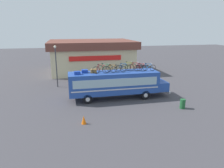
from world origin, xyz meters
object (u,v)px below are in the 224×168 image
Objects in this scene: luggage_bag_1 at (77,73)px; rooftop_bicycle_4 at (118,69)px; rooftop_bicycle_7 at (135,67)px; rooftop_bicycle_2 at (105,68)px; luggage_bag_2 at (85,71)px; rooftop_bicycle_6 at (129,67)px; rooftop_bicycle_5 at (123,68)px; trash_bin at (183,104)px; rooftop_bicycle_1 at (101,70)px; luggage_bag_3 at (94,71)px; traffic_cone at (84,120)px; rooftop_bicycle_3 at (113,69)px; bus at (116,83)px; rooftop_bicycle_8 at (141,68)px; rooftop_bicycle_9 at (148,68)px; street_lamp at (56,63)px.

rooftop_bicycle_4 reaches higher than luggage_bag_1.
rooftop_bicycle_2 is at bearing 174.82° from rooftop_bicycle_7.
luggage_bag_2 is 4.75m from rooftop_bicycle_6.
rooftop_bicycle_5 is (1.99, -0.00, -0.02)m from rooftop_bicycle_2.
rooftop_bicycle_5 is 7.05m from trash_bin.
luggage_bag_2 is 0.38× the size of rooftop_bicycle_5.
rooftop_bicycle_2 is (0.55, 0.77, -0.02)m from rooftop_bicycle_1.
luggage_bag_2 is 0.69× the size of trash_bin.
rooftop_bicycle_1 reaches higher than luggage_bag_3.
rooftop_bicycle_3 is at bearing 56.63° from traffic_cone.
rooftop_bicycle_2 is 2.48× the size of traffic_cone.
bus reaches higher than traffic_cone.
rooftop_bicycle_7 reaches higher than trash_bin.
rooftop_bicycle_3 is 1.07× the size of rooftop_bicycle_8.
rooftop_bicycle_9 is 0.33× the size of street_lamp.
luggage_bag_3 reaches higher than bus.
luggage_bag_2 reaches higher than bus.
rooftop_bicycle_8 is at bearing 4.86° from rooftop_bicycle_1.
rooftop_bicycle_4 is at bearing -179.85° from rooftop_bicycle_9.
luggage_bag_3 is 6.40m from traffic_cone.
street_lamp reaches higher than rooftop_bicycle_3.
rooftop_bicycle_3 is at bearing -8.34° from luggage_bag_2.
rooftop_bicycle_4 is at bearing -169.33° from rooftop_bicycle_7.
trash_bin is (3.33, -4.32, -2.84)m from rooftop_bicycle_7.
rooftop_bicycle_6 reaches higher than rooftop_bicycle_3.
luggage_bag_1 is 3.02m from rooftop_bicycle_2.
bus is 17.42× the size of luggage_bag_2.
rooftop_bicycle_4 is at bearing -43.19° from street_lamp.
rooftop_bicycle_4 is at bearing -153.18° from rooftop_bicycle_6.
rooftop_bicycle_8 is 10.79m from street_lamp.
street_lamp is (-2.38, 11.31, 2.78)m from traffic_cone.
rooftop_bicycle_8 is (3.17, 0.12, -0.00)m from rooftop_bicycle_3.
rooftop_bicycle_4 is 7.25m from traffic_cone.
rooftop_bicycle_6 is (0.61, 0.01, 0.04)m from rooftop_bicycle_5.
rooftop_bicycle_9 is at bearing 0.57° from luggage_bag_1.
rooftop_bicycle_3 reaches higher than rooftop_bicycle_4.
rooftop_bicycle_9 is at bearing -14.78° from rooftop_bicycle_7.
trash_bin is at bearing 7.67° from traffic_cone.
rooftop_bicycle_6 is at bearing 1.31° from luggage_bag_2.
rooftop_bicycle_5 is (4.92, 0.72, 0.20)m from luggage_bag_1.
rooftop_bicycle_6 is at bearing 4.55° from luggage_bag_3.
bus is at bearing -177.37° from rooftop_bicycle_7.
rooftop_bicycle_8 is at bearing -32.75° from street_lamp.
luggage_bag_3 is 0.34× the size of rooftop_bicycle_2.
rooftop_bicycle_1 is 8.55m from trash_bin.
street_lamp is at bearing 139.46° from trash_bin.
rooftop_bicycle_9 is at bearing -3.44° from luggage_bag_3.
rooftop_bicycle_7 is (1.22, -0.29, 0.04)m from rooftop_bicycle_5.
rooftop_bicycle_2 is 7.13m from traffic_cone.
luggage_bag_1 reaches higher than bus.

